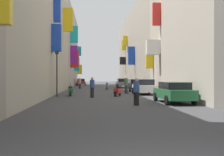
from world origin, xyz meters
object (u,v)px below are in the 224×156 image
at_px(scooter_orange, 117,84).
at_px(pedestrian_crossing, 92,87).
at_px(parked_car_white, 144,86).
at_px(pedestrian_mid_street, 136,92).
at_px(parked_car_grey, 122,83).
at_px(traffic_light_near_corner, 57,62).
at_px(parked_car_green, 173,92).
at_px(scooter_red, 118,91).
at_px(pedestrian_near_left, 126,85).
at_px(pedestrian_near_right, 80,83).
at_px(scooter_green, 70,91).
at_px(scooter_silver, 107,86).
at_px(parked_car_red, 81,82).
at_px(parked_car_black, 136,85).

height_order(scooter_orange, pedestrian_crossing, pedestrian_crossing).
bearing_deg(parked_car_white, pedestrian_mid_street, -103.86).
distance_m(parked_car_grey, traffic_light_near_corner, 22.31).
bearing_deg(parked_car_green, scooter_orange, 91.04).
bearing_deg(parked_car_white, scooter_red, -141.05).
distance_m(pedestrian_near_left, pedestrian_near_right, 13.15).
relative_size(parked_car_white, scooter_green, 2.38).
height_order(parked_car_white, pedestrian_near_right, pedestrian_near_right).
bearing_deg(parked_car_green, scooter_silver, 99.30).
height_order(parked_car_red, pedestrian_mid_street, pedestrian_mid_street).
bearing_deg(parked_car_white, traffic_light_near_corner, -162.79).
bearing_deg(scooter_red, traffic_light_near_corner, -177.47).
bearing_deg(pedestrian_near_right, traffic_light_near_corner, -94.57).
distance_m(parked_car_red, traffic_light_near_corner, 33.12).
relative_size(parked_car_red, pedestrian_mid_street, 2.47).
distance_m(parked_car_black, scooter_green, 10.62).
bearing_deg(traffic_light_near_corner, pedestrian_crossing, -22.83).
distance_m(scooter_red, traffic_light_near_corner, 5.91).
relative_size(parked_car_green, scooter_silver, 2.43).
relative_size(scooter_orange, traffic_light_near_corner, 0.43).
relative_size(parked_car_black, scooter_orange, 2.32).
relative_size(parked_car_white, parked_car_green, 1.01).
bearing_deg(pedestrian_near_left, scooter_silver, 98.53).
distance_m(scooter_orange, scooter_red, 25.66).
xyz_separation_m(parked_car_green, pedestrian_near_right, (-7.08, 22.14, 0.07)).
bearing_deg(scooter_silver, parked_car_black, -55.26).
bearing_deg(pedestrian_crossing, parked_car_black, 62.06).
xyz_separation_m(parked_car_red, pedestrian_near_left, (5.79, -29.17, 0.14)).
bearing_deg(scooter_silver, traffic_light_near_corner, -110.92).
xyz_separation_m(parked_car_grey, scooter_orange, (-0.30, 5.10, -0.31)).
distance_m(scooter_silver, pedestrian_crossing, 14.85).
height_order(pedestrian_crossing, pedestrian_near_right, pedestrian_crossing).
distance_m(parked_car_white, scooter_green, 7.24).
height_order(parked_car_grey, pedestrian_crossing, pedestrian_crossing).
distance_m(scooter_silver, pedestrian_mid_street, 20.90).
xyz_separation_m(pedestrian_crossing, pedestrian_near_right, (-1.78, 17.18, -0.04)).
height_order(parked_car_red, pedestrian_crossing, pedestrian_crossing).
relative_size(pedestrian_near_left, traffic_light_near_corner, 0.39).
bearing_deg(parked_car_black, parked_car_green, -90.07).
height_order(scooter_orange, pedestrian_near_right, pedestrian_near_right).
relative_size(parked_car_red, scooter_green, 2.23).
bearing_deg(parked_car_green, parked_car_grey, 90.60).
distance_m(parked_car_green, pedestrian_near_left, 10.27).
distance_m(parked_car_red, parked_car_grey, 14.34).
height_order(parked_car_red, scooter_silver, parked_car_red).
distance_m(parked_car_red, pedestrian_near_left, 29.74).
bearing_deg(pedestrian_crossing, parked_car_green, -43.12).
bearing_deg(parked_car_red, parked_car_white, -76.40).
xyz_separation_m(parked_car_red, traffic_light_near_corner, (-0.77, -33.03, 2.29)).
bearing_deg(parked_car_grey, parked_car_red, 120.59).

